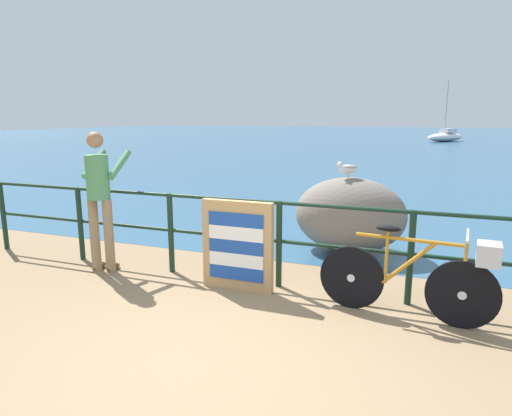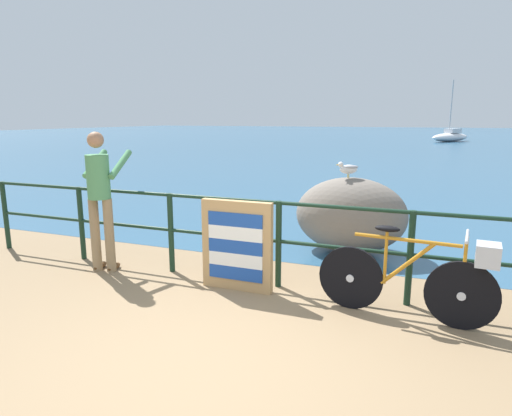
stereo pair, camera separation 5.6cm
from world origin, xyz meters
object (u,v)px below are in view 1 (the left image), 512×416
bicycle (421,275)px  breakwater_boulder_main (350,215)px  folded_deckchair_stack (237,246)px  seagull (348,168)px  sailboat (445,136)px  person_at_railing (100,195)px

bicycle → breakwater_boulder_main: (-1.00, 2.05, 0.09)m
bicycle → folded_deckchair_stack: folded_deckchair_stack is taller
bicycle → breakwater_boulder_main: 2.28m
seagull → sailboat: (2.69, 33.56, -0.82)m
sailboat → breakwater_boulder_main: bearing=30.9°
person_at_railing → folded_deckchair_stack: 1.92m
folded_deckchair_stack → sailboat: (3.60, 35.44, -0.10)m
folded_deckchair_stack → person_at_railing: bearing=-179.2°
bicycle → folded_deckchair_stack: 1.97m
person_at_railing → seagull: bearing=-64.0°
folded_deckchair_stack → sailboat: size_ratio=0.21×
bicycle → sailboat: size_ratio=0.35×
sailboat → person_at_railing: bearing=26.6°
breakwater_boulder_main → seagull: 0.69m
sailboat → bicycle: bearing=32.8°
bicycle → person_at_railing: 3.86m
folded_deckchair_stack → bicycle: bearing=-3.2°
seagull → bicycle: bearing=87.2°
breakwater_boulder_main → sailboat: bearing=85.5°
person_at_railing → breakwater_boulder_main: 3.46m
breakwater_boulder_main → seagull: seagull is taller
folded_deckchair_stack → sailboat: 35.62m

